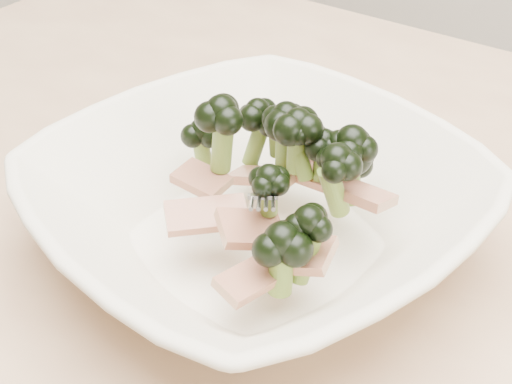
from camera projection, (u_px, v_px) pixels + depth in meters
dining_table at (351, 346)px, 0.58m from camera, size 1.20×0.80×0.75m
broccoli_dish at (260, 202)px, 0.50m from camera, size 0.36×0.36×0.12m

